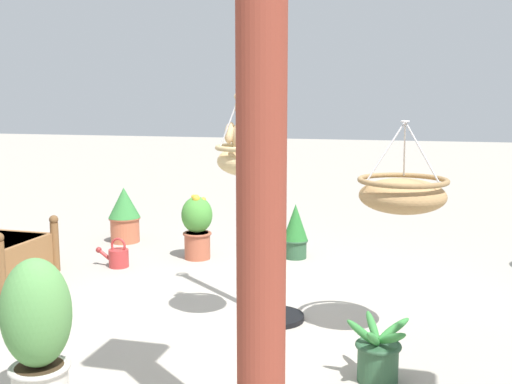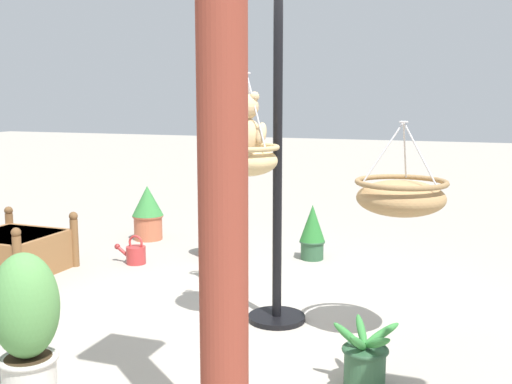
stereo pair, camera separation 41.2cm
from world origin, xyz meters
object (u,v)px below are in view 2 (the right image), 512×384
Objects in this scene: teddy_bear at (245,130)px; watering_can at (135,254)px; potted_plant_conical_shrub at (365,360)px; potted_plant_trailing_ivy at (26,320)px; display_pole_central at (277,212)px; greenhouse_pillar_right at (223,184)px; potted_plant_tall_leafy at (312,232)px; potted_plant_fern_front at (214,224)px; potted_plant_flowering_red at (148,212)px; hanging_basket_left_high at (401,196)px; wooden_planter_box at (14,251)px; hanging_basket_with_teddy at (247,158)px.

teddy_bear is 2.57m from watering_can.
potted_plant_conical_shrub is 0.51× the size of potted_plant_trailing_ivy.
greenhouse_pillar_right is (-0.35, 1.86, 0.48)m from display_pole_central.
greenhouse_pillar_right is 6.50× the size of potted_plant_conical_shrub.
teddy_bear reaches higher than potted_plant_trailing_ivy.
potted_plant_trailing_ivy is (0.81, 3.42, 0.14)m from potted_plant_tall_leafy.
potted_plant_trailing_ivy is at bearing 21.89° from potted_plant_conical_shrub.
teddy_bear is 0.56× the size of potted_plant_trailing_ivy.
potted_plant_conical_shrub is at bearing 130.06° from potted_plant_fern_front.
potted_plant_tall_leafy is (-2.09, 0.21, -0.04)m from potted_plant_flowering_red.
watering_can is (0.67, 0.50, -0.26)m from potted_plant_fern_front.
display_pole_central is at bearing -10.22° from hanging_basket_left_high.
potted_plant_trailing_ivy is at bearing 76.72° from potted_plant_tall_leafy.
teddy_bear reaches higher than wooden_planter_box.
greenhouse_pillar_right is at bearing 107.32° from teddy_bear.
potted_plant_conical_shrub is (-3.63, 1.22, -0.05)m from wooden_planter_box.
potted_plant_conical_shrub is at bearing 149.33° from teddy_bear.
potted_plant_fern_front is 3.14m from potted_plant_trailing_ivy.
potted_plant_flowering_red is 3.85m from potted_plant_trailing_ivy.
potted_plant_fern_front is at bearing -49.94° from potted_plant_conical_shrub.
potted_plant_tall_leafy is at bearing -88.70° from teddy_bear.
hanging_basket_with_teddy is 1.24× the size of potted_plant_tall_leafy.
potted_plant_trailing_ivy is at bearing 56.88° from teddy_bear.
hanging_basket_left_high is 2.47m from potted_plant_trailing_ivy.
potted_plant_trailing_ivy is (1.35, -0.28, -0.89)m from greenhouse_pillar_right.
hanging_basket_with_teddy is at bearing -72.91° from greenhouse_pillar_right.
wooden_planter_box is 1.34× the size of potted_plant_fern_front.
hanging_basket_with_teddy reaches higher than wooden_planter_box.
potted_plant_flowering_red is 1.54× the size of potted_plant_conical_shrub.
potted_plant_fern_front is 1.64× the size of potted_plant_conical_shrub.
potted_plant_fern_front is 0.88m from watering_can.
hanging_basket_left_high is 1.81× the size of watering_can.
greenhouse_pillar_right is at bearing 123.88° from potted_plant_flowering_red.
hanging_basket_with_teddy is 1.04× the size of potted_plant_fern_front.
teddy_bear is 3.01m from wooden_planter_box.
hanging_basket_left_high is at bearing -108.68° from greenhouse_pillar_right.
potted_plant_flowering_red is (2.13, -2.32, -1.14)m from teddy_bear.
watering_can is at bearing 25.24° from potted_plant_tall_leafy.
display_pole_central is 3.80× the size of potted_plant_fern_front.
potted_plant_tall_leafy is at bearing -69.21° from potted_plant_conical_shrub.
display_pole_central reaches higher than potted_plant_trailing_ivy.
greenhouse_pillar_right is 3.87m from potted_plant_fern_front.
potted_plant_fern_front reaches higher than wooden_planter_box.
display_pole_central is at bearing 172.53° from wooden_planter_box.
potted_plant_flowering_red is 1.86× the size of watering_can.
display_pole_central reaches higher than wooden_planter_box.
greenhouse_pillar_right reaches higher than potted_plant_flowering_red.
wooden_planter_box is at bearing -13.55° from teddy_bear.
hanging_basket_left_high reaches higher than potted_plant_tall_leafy.
potted_plant_fern_front is at bearing -86.49° from potted_plant_trailing_ivy.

